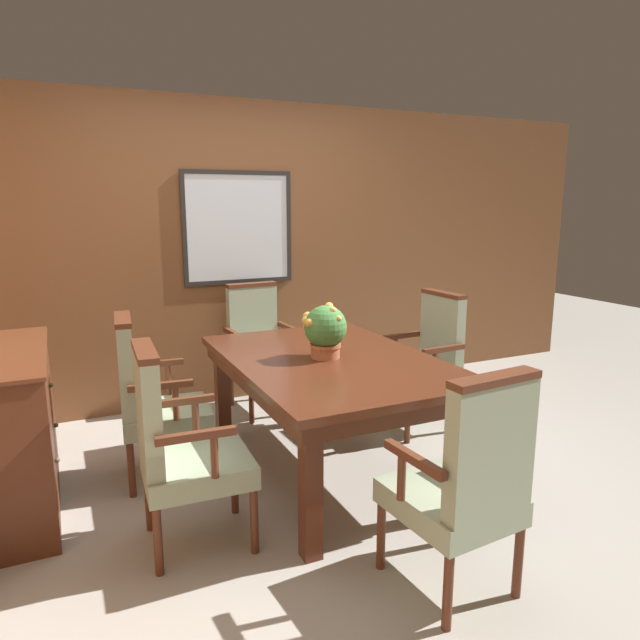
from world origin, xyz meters
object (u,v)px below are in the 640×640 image
Objects in this scene: chair_right_far at (427,359)px; chair_left_far at (151,396)px; chair_head_far at (259,345)px; chair_left_near at (179,445)px; dining_table at (331,372)px; chair_head_near at (465,481)px; potted_plant at (325,330)px; sideboard_cabinet at (11,431)px.

chair_left_far is (-1.97, 0.01, 0.00)m from chair_right_far.
chair_head_far is 1.34m from chair_left_far.
chair_head_far is at bearing -27.35° from chair_left_near.
chair_left_near and chair_left_far have the same top height.
chair_right_far reaches higher than dining_table.
chair_head_near is 1.32m from potted_plant.
chair_head_far is at bearing -135.68° from chair_right_far.
chair_right_far is at bearing -84.93° from chair_left_far.
chair_head_near is 1.00× the size of chair_left_far.
chair_right_far is 1.35m from chair_head_far.
dining_table is 1.25m from chair_head_near.
sideboard_cabinet is (-0.74, -0.03, -0.08)m from chair_left_far.
chair_head_near is 3.06× the size of potted_plant.
chair_head_near is 2.53m from chair_head_far.
chair_right_far is 3.06× the size of potted_plant.
chair_head_far reaches higher than sideboard_cabinet.
dining_table is at bearing -94.20° from chair_head_near.
chair_left_far is 0.86× the size of sideboard_cabinet.
chair_head_near and chair_left_far have the same top height.
potted_plant is (0.96, 0.40, 0.39)m from chair_left_near.
chair_left_far is at bearing -93.01° from chair_right_far.
chair_head_near is 1.88m from chair_right_far.
sideboard_cabinet is (-0.75, 0.73, -0.08)m from chair_left_near.
sideboard_cabinet is at bearing -154.86° from chair_head_far.
chair_right_far and chair_head_far have the same top height.
sideboard_cabinet is (-1.74, 0.34, -0.20)m from dining_table.
chair_right_far is 1.97m from chair_left_far.
dining_table is 1.46× the size of sideboard_cabinet.
dining_table is 1.70× the size of chair_right_far.
dining_table is 1.05m from chair_right_far.
chair_left_near is at bearing -45.13° from chair_head_near.
dining_table is at bearing -105.38° from chair_left_far.
dining_table is 1.07m from chair_left_near.
chair_left_near is 1.00× the size of chair_left_far.
chair_left_near is at bearing -157.23° from potted_plant.
chair_left_near is 1.00× the size of chair_head_far.
chair_right_far is 1.14m from potted_plant.
chair_head_near is (1.00, -0.85, 0.00)m from chair_left_near.
chair_head_far is at bearing 28.70° from sideboard_cabinet.
chair_head_near is 1.00× the size of chair_right_far.
chair_head_far is 1.33m from potted_plant.
potted_plant is at bearing -73.09° from chair_right_far.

